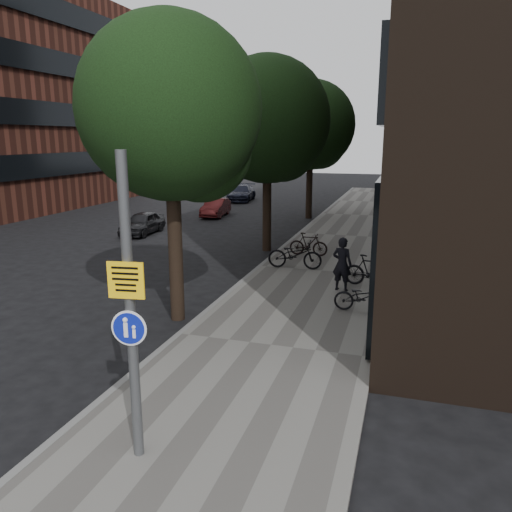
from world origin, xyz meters
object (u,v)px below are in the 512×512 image
at_px(pedestrian, 342,264).
at_px(parked_bike_facade_near, 363,297).
at_px(signpost, 130,311).
at_px(parked_car_near, 142,223).

relative_size(pedestrian, parked_bike_facade_near, 1.07).
distance_m(signpost, parked_bike_facade_near, 7.83).
xyz_separation_m(pedestrian, parked_car_near, (-10.62, 6.85, -0.40)).
height_order(signpost, parked_bike_facade_near, signpost).
bearing_deg(parked_bike_facade_near, pedestrian, 23.45).
distance_m(pedestrian, parked_car_near, 12.65).
height_order(signpost, pedestrian, signpost).
bearing_deg(parked_car_near, parked_bike_facade_near, -39.81).
xyz_separation_m(signpost, pedestrian, (1.75, 8.91, -1.38)).
distance_m(signpost, parked_car_near, 18.17).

